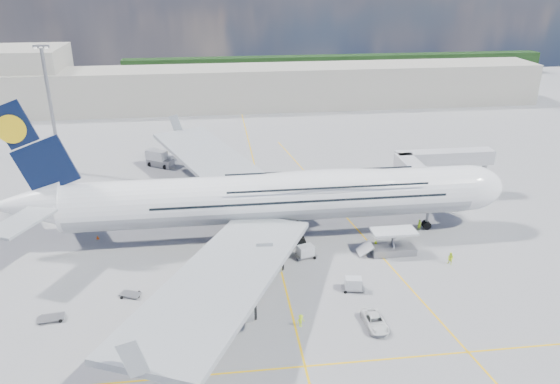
{
  "coord_description": "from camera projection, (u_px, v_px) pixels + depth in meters",
  "views": [
    {
      "loc": [
        -8.53,
        -65.63,
        39.35
      ],
      "look_at": [
        0.9,
        8.0,
        8.48
      ],
      "focal_mm": 35.0,
      "sensor_mm": 36.0,
      "label": 1
    }
  ],
  "objects": [
    {
      "name": "ground",
      "position": [
        281.0,
        270.0,
        76.22
      ],
      "size": [
        300.0,
        300.0,
        0.0
      ],
      "primitive_type": "plane",
      "color": "gray",
      "rests_on": "ground"
    },
    {
      "name": "taxi_line_main",
      "position": [
        281.0,
        270.0,
        76.22
      ],
      "size": [
        0.25,
        220.0,
        0.01
      ],
      "primitive_type": "cube",
      "color": "yellow",
      "rests_on": "ground"
    },
    {
      "name": "taxi_line_cross",
      "position": [
        305.0,
        366.0,
        57.9
      ],
      "size": [
        120.0,
        0.25,
        0.01
      ],
      "primitive_type": "cube",
      "color": "yellow",
      "rests_on": "ground"
    },
    {
      "name": "taxi_line_diag",
      "position": [
        360.0,
        232.0,
        87.02
      ],
      "size": [
        14.16,
        99.06,
        0.01
      ],
      "primitive_type": "cube",
      "rotation": [
        0.0,
        0.0,
        0.14
      ],
      "color": "yellow",
      "rests_on": "ground"
    },
    {
      "name": "airliner",
      "position": [
        274.0,
        197.0,
        82.77
      ],
      "size": [
        77.26,
        79.15,
        23.71
      ],
      "color": "white",
      "rests_on": "ground"
    },
    {
      "name": "jet_bridge",
      "position": [
        433.0,
        165.0,
        96.26
      ],
      "size": [
        18.8,
        12.1,
        8.5
      ],
      "color": "#B7B7BC",
      "rests_on": "ground"
    },
    {
      "name": "cargo_loader",
      "position": [
        391.0,
        245.0,
        80.36
      ],
      "size": [
        8.53,
        3.2,
        3.67
      ],
      "color": "silver",
      "rests_on": "ground"
    },
    {
      "name": "light_mast",
      "position": [
        51.0,
        109.0,
        107.67
      ],
      "size": [
        3.0,
        0.7,
        25.5
      ],
      "color": "gray",
      "rests_on": "ground"
    },
    {
      "name": "terminal",
      "position": [
        240.0,
        88.0,
        160.93
      ],
      "size": [
        180.0,
        16.0,
        12.0
      ],
      "primitive_type": "cube",
      "color": "#B2AD9E",
      "rests_on": "ground"
    },
    {
      "name": "tree_line",
      "position": [
        338.0,
        66.0,
        207.6
      ],
      "size": [
        160.0,
        6.0,
        8.0
      ],
      "primitive_type": "cube",
      "color": "#193814",
      "rests_on": "ground"
    },
    {
      "name": "dolly_row_a",
      "position": [
        163.0,
        312.0,
        66.33
      ],
      "size": [
        3.62,
        2.19,
        0.51
      ],
      "rotation": [
        0.0,
        0.0,
        0.11
      ],
      "color": "gray",
      "rests_on": "ground"
    },
    {
      "name": "dolly_row_b",
      "position": [
        130.0,
        294.0,
        70.08
      ],
      "size": [
        2.95,
        2.31,
        0.38
      ],
      "rotation": [
        0.0,
        0.0,
        -0.41
      ],
      "color": "gray",
      "rests_on": "ground"
    },
    {
      "name": "dolly_row_c",
      "position": [
        231.0,
        281.0,
        71.63
      ],
      "size": [
        3.25,
        2.39,
        1.85
      ],
      "rotation": [
        0.0,
        0.0,
        -0.32
      ],
      "color": "gray",
      "rests_on": "ground"
    },
    {
      "name": "dolly_back",
      "position": [
        51.0,
        318.0,
        65.33
      ],
      "size": [
        3.24,
        2.06,
        0.44
      ],
      "rotation": [
        0.0,
        0.0,
        0.15
      ],
      "color": "gray",
      "rests_on": "ground"
    },
    {
      "name": "dolly_nose_far",
      "position": [
        353.0,
        284.0,
        71.07
      ],
      "size": [
        3.11,
        1.99,
        1.84
      ],
      "rotation": [
        0.0,
        0.0,
        -0.16
      ],
      "color": "gray",
      "rests_on": "ground"
    },
    {
      "name": "dolly_nose_near",
      "position": [
        306.0,
        251.0,
        79.04
      ],
      "size": [
        3.4,
        2.46,
        1.93
      ],
      "rotation": [
        0.0,
        0.0,
        0.3
      ],
      "color": "gray",
      "rests_on": "ground"
    },
    {
      "name": "baggage_tug",
      "position": [
        219.0,
        289.0,
        70.38
      ],
      "size": [
        2.87,
        2.06,
        1.63
      ],
      "rotation": [
        0.0,
        0.0,
        -0.36
      ],
      "color": "silver",
      "rests_on": "ground"
    },
    {
      "name": "catering_truck_inner",
      "position": [
        224.0,
        201.0,
        93.56
      ],
      "size": [
        7.72,
        5.08,
        4.27
      ],
      "rotation": [
        0.0,
        0.0,
        0.4
      ],
      "color": "gray",
      "rests_on": "ground"
    },
    {
      "name": "catering_truck_outer",
      "position": [
        160.0,
        159.0,
        114.9
      ],
      "size": [
        6.54,
        5.03,
        3.59
      ],
      "rotation": [
        0.0,
        0.0,
        -0.59
      ],
      "color": "gray",
      "rests_on": "ground"
    },
    {
      "name": "service_van",
      "position": [
        375.0,
        322.0,
        64.04
      ],
      "size": [
        2.49,
        5.08,
        1.39
      ],
      "primitive_type": "imported",
      "rotation": [
        0.0,
        0.0,
        0.04
      ],
      "color": "white",
      "rests_on": "ground"
    },
    {
      "name": "crew_nose",
      "position": [
        420.0,
        225.0,
        87.5
      ],
      "size": [
        0.7,
        0.51,
        1.79
      ],
      "primitive_type": "imported",
      "rotation": [
        0.0,
        0.0,
        0.12
      ],
      "color": "#C5FF1A",
      "rests_on": "ground"
    },
    {
      "name": "crew_loader",
      "position": [
        451.0,
        259.0,
        77.28
      ],
      "size": [
        1.11,
        1.16,
        1.88
      ],
      "primitive_type": "imported",
      "rotation": [
        0.0,
        0.0,
        -0.94
      ],
      "color": "#D9FE1A",
      "rests_on": "ground"
    },
    {
      "name": "crew_wing",
      "position": [
        239.0,
        255.0,
        78.17
      ],
      "size": [
        0.65,
        1.19,
        1.92
      ],
      "primitive_type": "imported",
      "rotation": [
        0.0,
        0.0,
        1.41
      ],
      "color": "#BBEA18",
      "rests_on": "ground"
    },
    {
      "name": "crew_van",
      "position": [
        375.0,
        245.0,
        81.28
      ],
      "size": [
        0.68,
        0.86,
        1.53
      ],
      "primitive_type": "imported",
      "rotation": [
        0.0,
        0.0,
        1.86
      ],
      "color": "#D2FC1A",
      "rests_on": "ground"
    },
    {
      "name": "crew_tug",
      "position": [
        301.0,
        321.0,
        63.97
      ],
      "size": [
        1.21,
        0.99,
        1.64
      ],
      "primitive_type": "imported",
      "rotation": [
        0.0,
        0.0,
        0.42
      ],
      "color": "#C9F519",
      "rests_on": "ground"
    },
    {
      "name": "cone_nose",
      "position": [
        469.0,
        205.0,
        96.26
      ],
      "size": [
        0.39,
        0.39,
        0.5
      ],
      "color": "#FF570D",
      "rests_on": "ground"
    },
    {
      "name": "cone_wing_left_inner",
      "position": [
        246.0,
        210.0,
        94.15
      ],
      "size": [
        0.44,
        0.44,
        0.56
      ],
      "color": "#FF570D",
      "rests_on": "ground"
    },
    {
      "name": "cone_wing_left_outer",
      "position": [
        224.0,
        177.0,
        108.82
      ],
      "size": [
        0.46,
        0.46,
        0.58
      ],
      "color": "#FF570D",
      "rests_on": "ground"
    },
    {
      "name": "cone_wing_right_inner",
      "position": [
        169.0,
        316.0,
        65.63
      ],
      "size": [
        0.48,
        0.48,
        0.61
      ],
      "color": "#FF570D",
      "rests_on": "ground"
    },
    {
      "name": "cone_wing_right_outer",
      "position": [
        180.0,
        331.0,
        63.05
      ],
      "size": [
        0.42,
        0.42,
        0.54
      ],
      "color": "#FF570D",
      "rests_on": "ground"
    },
    {
      "name": "cone_tail",
      "position": [
        98.0,
        237.0,
        84.77
      ],
      "size": [
        0.48,
        0.48,
        0.61
      ],
      "color": "#FF570D",
      "rests_on": "ground"
    }
  ]
}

